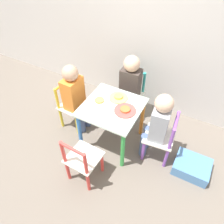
# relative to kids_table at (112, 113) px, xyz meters

# --- Properties ---
(ground_plane) EXTENTS (6.00, 6.00, 0.00)m
(ground_plane) POSITION_rel_kids_table_xyz_m (0.00, 0.00, -0.39)
(ground_plane) COLOR #6B6056
(kids_table) EXTENTS (0.51, 0.51, 0.47)m
(kids_table) POSITION_rel_kids_table_xyz_m (0.00, 0.00, 0.00)
(kids_table) COLOR silver
(kids_table) RESTS_ON ground_plane
(chair_purple) EXTENTS (0.29, 0.29, 0.51)m
(chair_purple) POSITION_rel_kids_table_xyz_m (0.48, 0.05, -0.14)
(chair_purple) COLOR silver
(chair_purple) RESTS_ON ground_plane
(chair_yellow) EXTENTS (0.27, 0.27, 0.51)m
(chair_yellow) POSITION_rel_kids_table_xyz_m (-0.48, 0.02, -0.14)
(chair_yellow) COLOR silver
(chair_yellow) RESTS_ON ground_plane
(chair_teal) EXTENTS (0.27, 0.27, 0.51)m
(chair_teal) POSITION_rel_kids_table_xyz_m (-0.02, 0.48, -0.14)
(chair_teal) COLOR silver
(chair_teal) RESTS_ON ground_plane
(chair_red) EXTENTS (0.27, 0.27, 0.51)m
(chair_red) POSITION_rel_kids_table_xyz_m (-0.02, -0.48, -0.14)
(chair_red) COLOR silver
(chair_red) RESTS_ON ground_plane
(child_right) EXTENTS (0.22, 0.21, 0.73)m
(child_right) POSITION_rel_kids_table_xyz_m (0.42, 0.04, 0.04)
(child_right) COLOR #4C608E
(child_right) RESTS_ON ground_plane
(child_left) EXTENTS (0.21, 0.21, 0.75)m
(child_left) POSITION_rel_kids_table_xyz_m (-0.42, 0.02, 0.05)
(child_left) COLOR #4C608E
(child_left) RESTS_ON ground_plane
(child_back) EXTENTS (0.21, 0.22, 0.74)m
(child_back) POSITION_rel_kids_table_xyz_m (-0.02, 0.42, 0.05)
(child_back) COLOR #38383D
(child_back) RESTS_ON ground_plane
(plate_right) EXTENTS (0.19, 0.19, 0.03)m
(plate_right) POSITION_rel_kids_table_xyz_m (0.13, 0.00, 0.09)
(plate_right) COLOR #E54C47
(plate_right) RESTS_ON kids_table
(plate_left) EXTENTS (0.19, 0.19, 0.03)m
(plate_left) POSITION_rel_kids_table_xyz_m (-0.13, 0.00, 0.09)
(plate_left) COLOR white
(plate_left) RESTS_ON kids_table
(plate_back) EXTENTS (0.18, 0.18, 0.03)m
(plate_back) POSITION_rel_kids_table_xyz_m (0.00, 0.13, 0.09)
(plate_back) COLOR #EADB66
(plate_back) RESTS_ON kids_table
(storage_bin) EXTENTS (0.31, 0.26, 0.11)m
(storage_bin) POSITION_rel_kids_table_xyz_m (0.80, 0.02, -0.33)
(storage_bin) COLOR #4C7FB7
(storage_bin) RESTS_ON ground_plane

